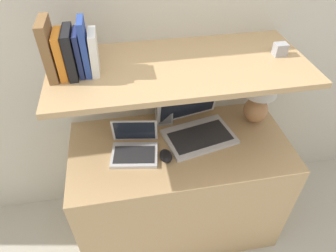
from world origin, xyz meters
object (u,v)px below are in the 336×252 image
at_px(router_box, 164,115).
at_px(book_navy, 79,53).
at_px(laptop_small, 135,147).
at_px(computer_mouse, 166,156).
at_px(book_black, 70,53).
at_px(book_brown, 49,49).
at_px(shelf_gadget, 280,49).
at_px(table_lamp, 259,96).
at_px(laptop_large, 196,125).
at_px(book_white, 94,53).
at_px(book_orange, 61,55).
at_px(book_blue, 85,47).

height_order(router_box, book_navy, book_navy).
bearing_deg(router_box, laptop_small, -131.39).
xyz_separation_m(laptop_small, router_box, (0.20, 0.23, 0.02)).
height_order(computer_mouse, book_black, book_black).
xyz_separation_m(book_brown, shelf_gadget, (1.07, 0.00, -0.10)).
xyz_separation_m(table_lamp, book_navy, (-0.94, -0.07, 0.40)).
xyz_separation_m(router_box, book_brown, (-0.51, -0.15, 0.55)).
height_order(laptop_large, book_white, book_white).
height_order(laptop_small, book_black, book_black).
bearing_deg(laptop_large, book_white, -177.42).
bearing_deg(book_brown, router_box, 16.31).
bearing_deg(table_lamp, router_box, 171.46).
distance_m(laptop_small, book_orange, 0.61).
bearing_deg(shelf_gadget, table_lamp, 99.83).
xyz_separation_m(laptop_small, book_orange, (-0.27, 0.08, 0.54)).
distance_m(computer_mouse, shelf_gadget, 0.78).
relative_size(laptop_large, computer_mouse, 4.35).
height_order(router_box, shelf_gadget, shelf_gadget).
distance_m(book_orange, book_white, 0.14).
xyz_separation_m(table_lamp, book_white, (-0.87, -0.07, 0.39)).
height_order(laptop_large, book_blue, book_blue).
bearing_deg(router_box, shelf_gadget, -15.05).
distance_m(computer_mouse, book_navy, 0.67).
bearing_deg(book_orange, computer_mouse, -19.98).
distance_m(laptop_large, book_navy, 0.76).
xyz_separation_m(table_lamp, book_blue, (-0.91, -0.07, 0.42)).
xyz_separation_m(book_blue, shelf_gadget, (0.92, 0.00, -0.09)).
relative_size(table_lamp, shelf_gadget, 5.13).
bearing_deg(laptop_large, book_orange, -177.98).
xyz_separation_m(table_lamp, laptop_small, (-0.74, -0.14, -0.14)).
relative_size(table_lamp, laptop_large, 0.70).
relative_size(computer_mouse, shelf_gadget, 1.67).
bearing_deg(book_black, shelf_gadget, 0.00).
bearing_deg(shelf_gadget, book_brown, 180.00).
distance_m(book_blue, book_white, 0.04).
bearing_deg(book_orange, book_brown, 180.00).
relative_size(laptop_small, book_white, 1.46).
distance_m(table_lamp, router_box, 0.56).
distance_m(laptop_large, book_orange, 0.82).
relative_size(book_orange, book_white, 1.04).
relative_size(laptop_large, laptop_small, 1.60).
bearing_deg(book_black, book_blue, 0.00).
height_order(book_orange, book_navy, same).
bearing_deg(shelf_gadget, laptop_large, 176.74).
xyz_separation_m(book_orange, book_black, (0.04, 0.00, 0.01)).
relative_size(laptop_large, book_white, 2.33).
bearing_deg(router_box, book_blue, -157.66).
bearing_deg(computer_mouse, shelf_gadget, 14.55).
distance_m(laptop_large, shelf_gadget, 0.60).
xyz_separation_m(book_navy, shelf_gadget, (0.95, 0.00, -0.07)).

